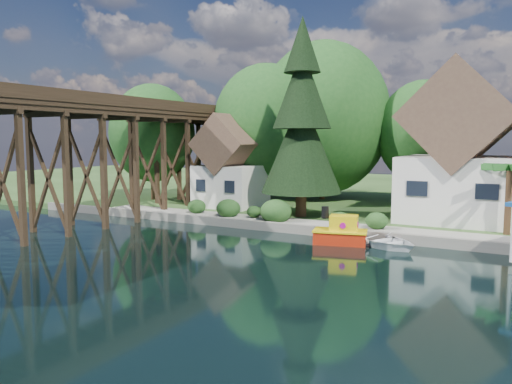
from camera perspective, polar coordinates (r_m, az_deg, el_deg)
ground at (r=25.28m, az=1.27°, el=-8.15°), size 140.00×140.00×0.00m
bank at (r=57.20m, az=17.18°, el=-0.22°), size 140.00×52.00×0.50m
seawall at (r=31.20m, az=14.74°, el=-5.04°), size 60.00×0.40×0.62m
promenade at (r=32.01m, az=18.81°, el=-4.49°), size 50.00×2.60×0.06m
trestle_bridge at (r=38.35m, az=-16.70°, el=4.51°), size 4.12×44.18×9.30m
house_left at (r=38.01m, az=22.29°, el=3.99°), size 7.64×8.64×11.02m
shed at (r=42.63m, az=-2.86°, el=2.83°), size 5.09×5.40×7.85m
bg_trees at (r=44.24m, az=15.39°, el=7.22°), size 49.90×13.30×10.57m
shrubs at (r=35.20m, az=1.58°, el=-2.08°), size 15.76×2.47×1.70m
conifer at (r=36.87m, az=5.25°, el=8.01°), size 5.90×5.90×14.52m
palm_tree at (r=33.20m, az=27.03°, el=2.31°), size 3.23×3.23×4.49m
tugboat at (r=30.14m, az=9.68°, el=-4.60°), size 3.44×2.39×2.27m
boat_white_a at (r=29.90m, az=14.37°, el=-5.23°), size 5.31×4.78×0.90m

